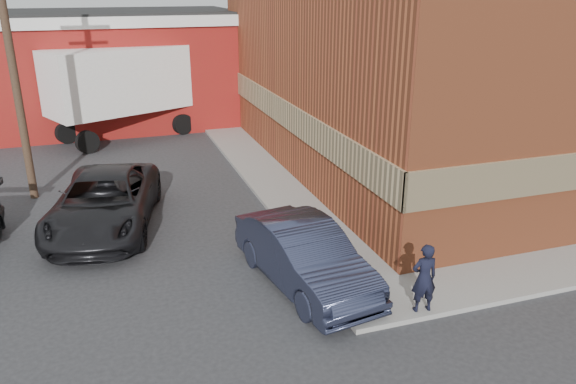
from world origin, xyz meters
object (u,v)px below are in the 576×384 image
object	(u,v)px
man	(424,278)
sedan	(305,256)
warehouse	(76,68)
suv_a	(104,202)
box_truck	(138,85)
utility_pole	(11,56)
brick_building	(451,42)

from	to	relation	value
man	sedan	world-z (taller)	man
warehouse	man	bearing A→B (deg)	-71.56
sedan	suv_a	size ratio (longest dim) A/B	0.80
man	box_truck	distance (m)	18.49
warehouse	utility_pole	world-z (taller)	utility_pole
utility_pole	suv_a	bearing A→B (deg)	-56.40
warehouse	box_truck	xyz separation A→B (m)	(2.75, -3.66, -0.40)
utility_pole	box_truck	world-z (taller)	utility_pole
man	box_truck	size ratio (longest dim) A/B	0.18
man	brick_building	bearing A→B (deg)	-119.37
warehouse	utility_pole	xyz separation A→B (m)	(-1.50, -11.00, 1.93)
brick_building	man	xyz separation A→B (m)	(-7.31, -10.55, -3.77)
sedan	suv_a	distance (m)	6.73
warehouse	man	size ratio (longest dim) A/B	10.26
warehouse	utility_pole	size ratio (longest dim) A/B	1.81
box_truck	sedan	bearing A→B (deg)	-105.56
warehouse	sedan	distance (m)	20.28
utility_pole	box_truck	xyz separation A→B (m)	(4.25, 7.34, -2.33)
brick_building	utility_pole	distance (m)	16.00
brick_building	utility_pole	size ratio (longest dim) A/B	2.03
brick_building	utility_pole	world-z (taller)	brick_building
brick_building	man	world-z (taller)	brick_building
suv_a	box_truck	world-z (taller)	box_truck
suv_a	utility_pole	bearing A→B (deg)	135.87
warehouse	sedan	world-z (taller)	warehouse
sedan	box_truck	xyz separation A→B (m)	(-2.45, 15.84, 1.64)
brick_building	box_truck	xyz separation A→B (m)	(-11.75, 7.34, -2.27)
brick_building	suv_a	bearing A→B (deg)	-166.00
box_truck	warehouse	bearing A→B (deg)	102.47
brick_building	warehouse	bearing A→B (deg)	142.80
sedan	suv_a	bearing A→B (deg)	121.94
suv_a	box_truck	distance (m)	11.06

